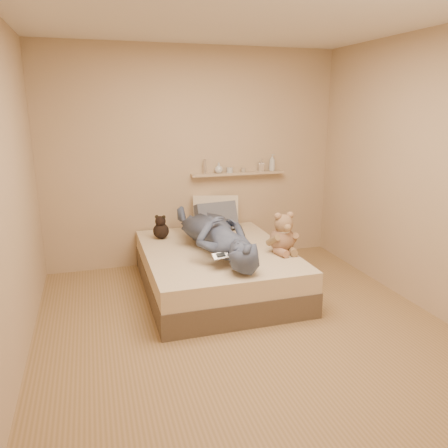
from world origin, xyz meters
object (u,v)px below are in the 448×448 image
object	(u,v)px
teddy_bear	(283,236)
bed	(216,269)
wall_shelf	(238,173)
dark_plush	(161,228)
pillow_cream	(216,212)
game_console	(221,256)
person	(216,233)
pillow_grey	(216,217)

from	to	relation	value
teddy_bear	bed	bearing A→B (deg)	154.67
wall_shelf	dark_plush	bearing A→B (deg)	-161.21
dark_plush	pillow_cream	world-z (taller)	pillow_cream
game_console	dark_plush	distance (m)	1.20
game_console	teddy_bear	xyz separation A→B (m)	(0.76, 0.29, 0.04)
game_console	person	distance (m)	0.54
game_console	pillow_cream	world-z (taller)	pillow_cream
dark_plush	wall_shelf	xyz separation A→B (m)	(1.05, 0.36, 0.53)
game_console	wall_shelf	size ratio (longest dim) A/B	0.14
pillow_cream	dark_plush	bearing A→B (deg)	-159.13
pillow_cream	wall_shelf	xyz separation A→B (m)	(0.32, 0.08, 0.45)
person	wall_shelf	distance (m)	1.22
teddy_bear	wall_shelf	xyz separation A→B (m)	(-0.08, 1.21, 0.47)
game_console	person	xyz separation A→B (m)	(0.10, 0.53, 0.06)
dark_plush	pillow_cream	size ratio (longest dim) A/B	0.51
game_console	teddy_bear	size ratio (longest dim) A/B	0.38
teddy_bear	pillow_cream	xyz separation A→B (m)	(-0.40, 1.13, 0.02)
game_console	teddy_bear	bearing A→B (deg)	21.28
dark_plush	pillow_cream	distance (m)	0.78
game_console	pillow_grey	bearing A→B (deg)	75.70
pillow_cream	wall_shelf	bearing A→B (deg)	13.87
bed	pillow_cream	bearing A→B (deg)	74.51
pillow_grey	bed	bearing A→B (deg)	-106.14
teddy_bear	wall_shelf	distance (m)	1.30
bed	person	size ratio (longest dim) A/B	1.14
wall_shelf	pillow_grey	bearing A→B (deg)	-147.99
teddy_bear	person	distance (m)	0.69
dark_plush	pillow_cream	bearing A→B (deg)	20.87
game_console	pillow_cream	distance (m)	1.47
person	wall_shelf	size ratio (longest dim) A/B	1.38
bed	person	distance (m)	0.43
pillow_grey	person	size ratio (longest dim) A/B	0.30
pillow_grey	wall_shelf	world-z (taller)	wall_shelf
pillow_cream	person	xyz separation A→B (m)	(-0.25, -0.89, -0.00)
bed	pillow_cream	distance (m)	0.96
teddy_bear	pillow_cream	bearing A→B (deg)	109.48
bed	wall_shelf	xyz separation A→B (m)	(0.55, 0.91, 0.88)
dark_plush	pillow_grey	distance (m)	0.71
dark_plush	pillow_grey	bearing A→B (deg)	11.15
game_console	person	bearing A→B (deg)	78.92
bed	dark_plush	size ratio (longest dim) A/B	6.82
person	wall_shelf	bearing A→B (deg)	-124.76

